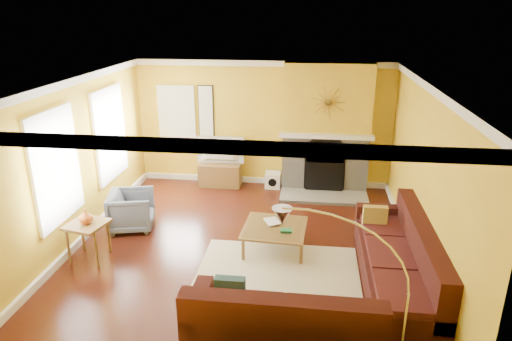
# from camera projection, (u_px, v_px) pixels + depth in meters

# --- Properties ---
(floor) EXTENTS (5.50, 6.00, 0.02)m
(floor) POSITION_uv_depth(u_px,v_px,m) (243.00, 248.00, 7.51)
(floor) COLOR #521E11
(floor) RESTS_ON ground
(ceiling) EXTENTS (5.50, 6.00, 0.02)m
(ceiling) POSITION_uv_depth(u_px,v_px,m) (241.00, 83.00, 6.59)
(ceiling) COLOR white
(ceiling) RESTS_ON ground
(wall_back) EXTENTS (5.50, 0.02, 2.70)m
(wall_back) POSITION_uv_depth(u_px,v_px,m) (263.00, 124.00, 9.86)
(wall_back) COLOR yellow
(wall_back) RESTS_ON ground
(wall_front) EXTENTS (5.50, 0.02, 2.70)m
(wall_front) POSITION_uv_depth(u_px,v_px,m) (193.00, 280.00, 4.24)
(wall_front) COLOR yellow
(wall_front) RESTS_ON ground
(wall_left) EXTENTS (0.02, 6.00, 2.70)m
(wall_left) POSITION_uv_depth(u_px,v_px,m) (74.00, 164.00, 7.37)
(wall_left) COLOR yellow
(wall_left) RESTS_ON ground
(wall_right) EXTENTS (0.02, 6.00, 2.70)m
(wall_right) POSITION_uv_depth(u_px,v_px,m) (427.00, 179.00, 6.73)
(wall_right) COLOR yellow
(wall_right) RESTS_ON ground
(baseboard) EXTENTS (5.50, 6.00, 0.12)m
(baseboard) POSITION_uv_depth(u_px,v_px,m) (243.00, 245.00, 7.49)
(baseboard) COLOR white
(baseboard) RESTS_ON floor
(crown_molding) EXTENTS (5.50, 6.00, 0.12)m
(crown_molding) POSITION_uv_depth(u_px,v_px,m) (241.00, 87.00, 6.61)
(crown_molding) COLOR white
(crown_molding) RESTS_ON ceiling
(window_left_near) EXTENTS (0.06, 1.22, 1.72)m
(window_left_near) POSITION_uv_depth(u_px,v_px,m) (109.00, 134.00, 8.53)
(window_left_near) COLOR white
(window_left_near) RESTS_ON wall_left
(window_left_far) EXTENTS (0.06, 1.22, 1.72)m
(window_left_far) POSITION_uv_depth(u_px,v_px,m) (55.00, 167.00, 6.76)
(window_left_far) COLOR white
(window_left_far) RESTS_ON wall_left
(window_back) EXTENTS (0.82, 0.06, 1.22)m
(window_back) POSITION_uv_depth(u_px,v_px,m) (177.00, 113.00, 9.97)
(window_back) COLOR white
(window_back) RESTS_ON wall_back
(wall_art) EXTENTS (0.34, 0.04, 1.14)m
(wall_art) POSITION_uv_depth(u_px,v_px,m) (206.00, 112.00, 9.88)
(wall_art) COLOR white
(wall_art) RESTS_ON wall_back
(fireplace) EXTENTS (1.80, 0.40, 2.70)m
(fireplace) POSITION_uv_depth(u_px,v_px,m) (326.00, 128.00, 9.51)
(fireplace) COLOR #9C9994
(fireplace) RESTS_ON floor
(mantel) EXTENTS (1.92, 0.22, 0.08)m
(mantel) POSITION_uv_depth(u_px,v_px,m) (326.00, 136.00, 9.32)
(mantel) COLOR white
(mantel) RESTS_ON fireplace
(hearth) EXTENTS (1.80, 0.70, 0.06)m
(hearth) POSITION_uv_depth(u_px,v_px,m) (324.00, 197.00, 9.44)
(hearth) COLOR #9C9994
(hearth) RESTS_ON floor
(sunburst) EXTENTS (0.70, 0.04, 0.70)m
(sunburst) POSITION_uv_depth(u_px,v_px,m) (328.00, 102.00, 9.09)
(sunburst) COLOR olive
(sunburst) RESTS_ON fireplace
(rug) EXTENTS (2.40, 1.80, 0.02)m
(rug) POSITION_uv_depth(u_px,v_px,m) (278.00, 274.00, 6.77)
(rug) COLOR beige
(rug) RESTS_ON floor
(sectional_sofa) EXTENTS (3.04, 3.41, 0.90)m
(sectional_sofa) POSITION_uv_depth(u_px,v_px,m) (320.00, 260.00, 6.28)
(sectional_sofa) COLOR #3C1513
(sectional_sofa) RESTS_ON floor
(coffee_table) EXTENTS (1.06, 1.06, 0.39)m
(coffee_table) POSITION_uv_depth(u_px,v_px,m) (274.00, 237.00, 7.44)
(coffee_table) COLOR white
(coffee_table) RESTS_ON floor
(media_console) EXTENTS (0.91, 0.41, 0.50)m
(media_console) POSITION_uv_depth(u_px,v_px,m) (220.00, 175.00, 10.05)
(media_console) COLOR brown
(media_console) RESTS_ON floor
(tv) EXTENTS (1.04, 0.16, 0.60)m
(tv) POSITION_uv_depth(u_px,v_px,m) (219.00, 151.00, 9.86)
(tv) COLOR black
(tv) RESTS_ON media_console
(subwoofer) EXTENTS (0.33, 0.33, 0.33)m
(subwoofer) POSITION_uv_depth(u_px,v_px,m) (273.00, 180.00, 9.99)
(subwoofer) COLOR white
(subwoofer) RESTS_ON floor
(armchair) EXTENTS (0.90, 0.89, 0.69)m
(armchair) POSITION_uv_depth(u_px,v_px,m) (132.00, 210.00, 8.07)
(armchair) COLOR slate
(armchair) RESTS_ON floor
(side_table) EXTENTS (0.66, 0.66, 0.61)m
(side_table) POSITION_uv_depth(u_px,v_px,m) (89.00, 241.00, 7.10)
(side_table) COLOR brown
(side_table) RESTS_ON floor
(vase) EXTENTS (0.24, 0.24, 0.23)m
(vase) POSITION_uv_depth(u_px,v_px,m) (86.00, 217.00, 6.96)
(vase) COLOR orange
(vase) RESTS_ON side_table
(book) EXTENTS (0.32, 0.36, 0.03)m
(book) POSITION_uv_depth(u_px,v_px,m) (266.00, 222.00, 7.48)
(book) COLOR white
(book) RESTS_ON coffee_table
(arc_lamp) EXTENTS (1.30, 0.36, 2.02)m
(arc_lamp) POSITION_uv_depth(u_px,v_px,m) (347.00, 308.00, 4.38)
(arc_lamp) COLOR silver
(arc_lamp) RESTS_ON floor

